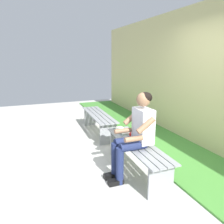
% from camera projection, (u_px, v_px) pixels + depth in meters
% --- Properties ---
extents(ground_plane, '(10.00, 7.00, 0.04)m').
position_uv_depth(ground_plane, '(63.00, 158.00, 3.92)').
color(ground_plane, beige).
extents(grass_strip, '(9.00, 2.21, 0.03)m').
position_uv_depth(grass_strip, '(175.00, 138.00, 4.79)').
color(grass_strip, '#478C38').
rests_on(grass_strip, ground).
extents(brick_wall, '(9.50, 0.24, 2.75)m').
position_uv_depth(brick_wall, '(207.00, 77.00, 4.15)').
color(brick_wall, '#D1C684').
rests_on(brick_wall, ground).
extents(bench_near, '(1.65, 0.46, 0.47)m').
position_uv_depth(bench_near, '(137.00, 150.00, 3.33)').
color(bench_near, gray).
rests_on(bench_near, ground).
extents(bench_far, '(1.66, 0.46, 0.47)m').
position_uv_depth(bench_far, '(99.00, 119.00, 5.05)').
color(bench_far, gray).
rests_on(bench_far, ground).
extents(person_seated, '(0.50, 0.69, 1.28)m').
position_uv_depth(person_seated, '(135.00, 132.00, 3.09)').
color(person_seated, silver).
rests_on(person_seated, ground).
extents(apple, '(0.08, 0.08, 0.08)m').
position_uv_depth(apple, '(131.00, 134.00, 3.57)').
color(apple, red).
rests_on(apple, bench_near).
extents(book_open, '(0.42, 0.17, 0.02)m').
position_uv_depth(book_open, '(122.00, 131.00, 3.84)').
color(book_open, white).
rests_on(book_open, bench_near).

